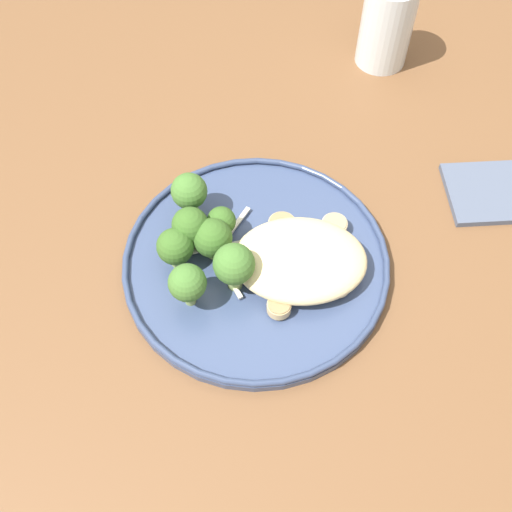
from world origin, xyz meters
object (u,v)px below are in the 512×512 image
Objects in this scene: seared_scallop_large_seared at (282,225)px; folded_napkin at (510,191)px; dinner_plate at (256,262)px; water_glass at (386,29)px; seared_scallop_rear_pale at (287,250)px; seared_scallop_half_hidden at (303,278)px; broccoli_floret_small_sprig at (175,247)px; broccoli_floret_left_leaning at (213,238)px; broccoli_floret_front_edge at (234,265)px; seared_scallop_tiny_bay at (334,225)px; seared_scallop_tilted_round at (279,307)px; broccoli_floret_near_rim at (189,192)px; broccoli_floret_beside_noodles at (187,283)px; seared_scallop_on_noodles at (339,285)px; broccoli_floret_split_head at (219,222)px; broccoli_floret_right_tilted at (190,226)px.

seared_scallop_large_seared reaches higher than folded_napkin.
dinner_plate is 0.39m from water_glass.
seared_scallop_large_seared is (-0.00, 0.03, 0.00)m from seared_scallop_rear_pale.
broccoli_floret_small_sprig is at bearing 169.41° from seared_scallop_half_hidden.
broccoli_floret_small_sprig is (-0.04, -0.01, -0.00)m from broccoli_floret_left_leaning.
broccoli_floret_left_leaning is 0.84× the size of broccoli_floret_front_edge.
seared_scallop_tiny_bay is at bearing -0.22° from seared_scallop_large_seared.
seared_scallop_tilted_round is (0.02, -0.06, 0.01)m from dinner_plate.
broccoli_floret_near_rim is (-0.07, 0.06, 0.04)m from dinner_plate.
seared_scallop_tiny_bay is 0.08m from seared_scallop_half_hidden.
seared_scallop_large_seared is 0.09m from broccoli_floret_front_edge.
seared_scallop_tilted_round is 0.43× the size of broccoli_floret_beside_noodles.
broccoli_floret_small_sprig is at bearing -165.46° from seared_scallop_tiny_bay.
seared_scallop_half_hidden is 0.08m from broccoli_floret_front_edge.
seared_scallop_tiny_bay is 0.13m from broccoli_floret_front_edge.
seared_scallop_large_seared is 0.33m from water_glass.
broccoli_floret_left_leaning is (-0.08, -0.00, 0.02)m from seared_scallop_rear_pale.
broccoli_floret_small_sprig reaches higher than seared_scallop_rear_pale.
broccoli_floret_front_edge is (0.06, -0.03, 0.01)m from broccoli_floret_small_sprig.
seared_scallop_on_noodles is at bearing -11.01° from broccoli_floret_small_sprig.
broccoli_floret_left_leaning is at bearing 159.50° from seared_scallop_half_hidden.
broccoli_floret_front_edge is at bearing -57.73° from broccoli_floret_left_leaning.
broccoli_floret_beside_noodles is 0.09m from broccoli_floret_split_head.
seared_scallop_rear_pale and seared_scallop_large_seared have the same top height.
seared_scallop_on_noodles is 0.15× the size of folded_napkin.
seared_scallop_half_hidden reaches higher than seared_scallop_rear_pale.
broccoli_floret_split_head is 0.38× the size of water_glass.
broccoli_floret_small_sprig is at bearing -158.43° from seared_scallop_large_seared.
seared_scallop_on_noodles is 0.41× the size of broccoli_floret_left_leaning.
broccoli_floret_split_head is (0.03, -0.03, -0.01)m from broccoli_floret_near_rim.
seared_scallop_on_noodles is 0.79× the size of seared_scallop_half_hidden.
folded_napkin is at bearing 19.33° from dinner_plate.
seared_scallop_large_seared is at bearing 12.87° from broccoli_floret_right_tilted.
broccoli_floret_right_tilted is 0.51× the size of water_glass.
seared_scallop_half_hidden is 0.19× the size of folded_napkin.
seared_scallop_tiny_bay is 0.93× the size of seared_scallop_large_seared.
broccoli_floret_right_tilted reaches higher than dinner_plate.
seared_scallop_half_hidden is at bearing -72.90° from seared_scallop_large_seared.
seared_scallop_tilted_round is (-0.01, -0.07, 0.00)m from seared_scallop_rear_pale.
seared_scallop_rear_pale is 0.03m from seared_scallop_large_seared.
broccoli_floret_near_rim is 0.98× the size of broccoli_floret_front_edge.
seared_scallop_rear_pale is 0.60× the size of broccoli_floret_small_sprig.
broccoli_floret_right_tilted is 0.07m from broccoli_floret_beside_noodles.
seared_scallop_on_noodles is 0.19m from broccoli_floret_near_rim.
folded_napkin is at bearing 13.13° from broccoli_floret_right_tilted.
broccoli_floret_front_edge is 0.05m from broccoli_floret_beside_noodles.
broccoli_floret_small_sprig is 0.34× the size of folded_napkin.
seared_scallop_rear_pale is 1.09× the size of seared_scallop_half_hidden.
broccoli_floret_small_sprig is 0.43m from water_glass.
broccoli_floret_right_tilted is at bearing 160.49° from seared_scallop_on_noodles.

